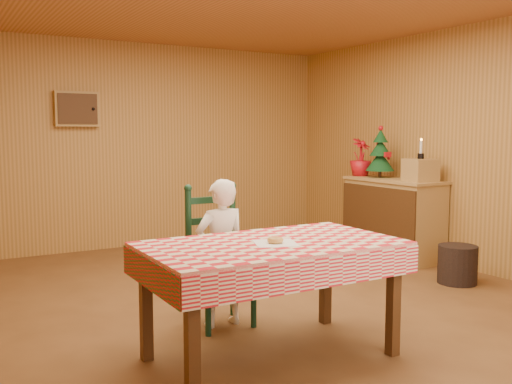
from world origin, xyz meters
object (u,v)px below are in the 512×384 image
seated_child (221,253)px  storage_bin (458,264)px  shelf_unit (393,218)px  crate (420,170)px  dining_table (271,255)px  ladder_chair (218,259)px  christmas_tree (380,154)px

seated_child → storage_bin: bearing=178.3°
shelf_unit → seated_child: bearing=-158.3°
crate → shelf_unit: bearing=91.2°
dining_table → ladder_chair: (0.00, 0.79, -0.18)m
ladder_chair → storage_bin: 2.56m
dining_table → christmas_tree: (2.83, 2.10, 0.52)m
seated_child → shelf_unit: 3.03m
shelf_unit → christmas_tree: size_ratio=2.00×
seated_child → christmas_tree: (2.83, 1.37, 0.65)m
crate → christmas_tree: 0.67m
seated_child → shelf_unit: (2.82, 1.12, -0.10)m
seated_child → shelf_unit: bearing=-158.3°
seated_child → crate: crate is taller
crate → seated_child: bearing=-165.7°
ladder_chair → christmas_tree: christmas_tree is taller
dining_table → shelf_unit: size_ratio=1.34×
ladder_chair → christmas_tree: 3.20m
storage_bin → ladder_chair: bearing=177.1°
ladder_chair → crate: size_ratio=3.60×
christmas_tree → crate: bearing=-90.0°
seated_child → dining_table: bearing=90.0°
ladder_chair → storage_bin: bearing=-2.9°
christmas_tree → ladder_chair: bearing=-155.1°
dining_table → christmas_tree: christmas_tree is taller
seated_child → storage_bin: 2.57m
christmas_tree → storage_bin: size_ratio=1.65×
dining_table → seated_child: seated_child is taller
seated_child → crate: (2.83, 0.72, 0.49)m
dining_table → crate: size_ratio=5.52×
shelf_unit → christmas_tree: (0.01, 0.25, 0.74)m
shelf_unit → crate: size_ratio=4.13×
dining_table → christmas_tree: size_ratio=2.67×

